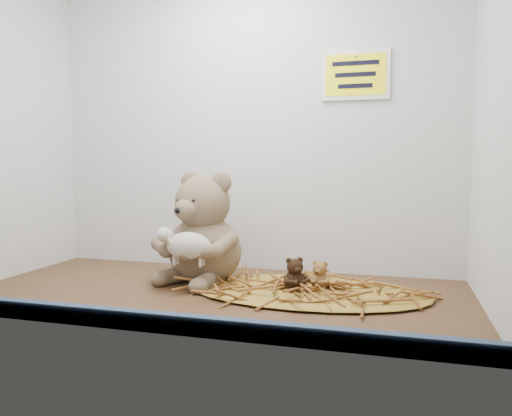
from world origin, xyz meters
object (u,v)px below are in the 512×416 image
(main_teddy, at_px, (204,227))
(mini_teddy_tan, at_px, (320,274))
(toy_lamb, at_px, (189,246))
(mini_teddy_brown, at_px, (295,273))

(main_teddy, distance_m, mini_teddy_tan, 0.32)
(toy_lamb, height_order, mini_teddy_tan, toy_lamb)
(main_teddy, xyz_separation_m, mini_teddy_brown, (0.25, -0.06, -0.09))
(main_teddy, relative_size, mini_teddy_tan, 4.26)
(toy_lamb, distance_m, mini_teddy_tan, 0.32)
(toy_lamb, xyz_separation_m, mini_teddy_brown, (0.25, 0.05, -0.06))
(main_teddy, distance_m, mini_teddy_brown, 0.27)
(toy_lamb, height_order, mini_teddy_brown, toy_lamb)
(toy_lamb, relative_size, mini_teddy_brown, 1.85)
(main_teddy, xyz_separation_m, mini_teddy_tan, (0.31, -0.03, -0.10))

